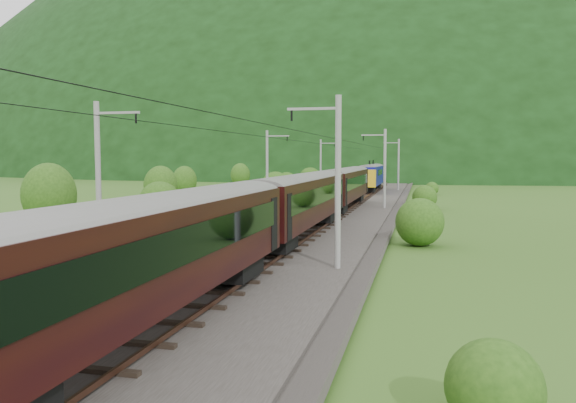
# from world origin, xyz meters

# --- Properties ---
(ground) EXTENTS (600.00, 600.00, 0.00)m
(ground) POSITION_xyz_m (0.00, 0.00, 0.00)
(ground) COLOR #35591C
(ground) RESTS_ON ground
(railbed) EXTENTS (14.00, 220.00, 0.30)m
(railbed) POSITION_xyz_m (0.00, 10.00, 0.15)
(railbed) COLOR #38332D
(railbed) RESTS_ON ground
(track_left) EXTENTS (2.40, 220.00, 0.27)m
(track_left) POSITION_xyz_m (-2.40, 10.00, 0.37)
(track_left) COLOR brown
(track_left) RESTS_ON railbed
(track_right) EXTENTS (2.40, 220.00, 0.27)m
(track_right) POSITION_xyz_m (2.40, 10.00, 0.37)
(track_right) COLOR brown
(track_right) RESTS_ON railbed
(catenary_left) EXTENTS (2.54, 192.28, 8.00)m
(catenary_left) POSITION_xyz_m (-6.12, 32.00, 4.50)
(catenary_left) COLOR gray
(catenary_left) RESTS_ON railbed
(catenary_right) EXTENTS (2.54, 192.28, 8.00)m
(catenary_right) POSITION_xyz_m (6.12, 32.00, 4.50)
(catenary_right) COLOR gray
(catenary_right) RESTS_ON railbed
(overhead_wires) EXTENTS (4.83, 198.00, 0.03)m
(overhead_wires) POSITION_xyz_m (0.00, 10.00, 7.10)
(overhead_wires) COLOR black
(overhead_wires) RESTS_ON ground
(mountain_main) EXTENTS (504.00, 360.00, 244.00)m
(mountain_main) POSITION_xyz_m (0.00, 260.00, 0.00)
(mountain_main) COLOR black
(mountain_main) RESTS_ON ground
(mountain_ridge) EXTENTS (336.00, 280.00, 132.00)m
(mountain_ridge) POSITION_xyz_m (-120.00, 300.00, 0.00)
(mountain_ridge) COLOR black
(mountain_ridge) RESTS_ON ground
(train) EXTENTS (2.70, 109.21, 4.69)m
(train) POSITION_xyz_m (2.40, 9.82, 3.25)
(train) COLOR black
(train) RESTS_ON ground
(hazard_post_near) EXTENTS (0.14, 0.14, 1.30)m
(hazard_post_near) POSITION_xyz_m (-0.03, 31.67, 0.95)
(hazard_post_near) COLOR red
(hazard_post_near) RESTS_ON railbed
(hazard_post_far) EXTENTS (0.15, 0.15, 1.38)m
(hazard_post_far) POSITION_xyz_m (0.76, 67.98, 0.99)
(hazard_post_far) COLOR red
(hazard_post_far) RESTS_ON railbed
(signal) EXTENTS (0.24, 0.24, 2.14)m
(signal) POSITION_xyz_m (-3.20, 40.64, 1.56)
(signal) COLOR black
(signal) RESTS_ON railbed
(vegetation_left) EXTENTS (12.24, 146.41, 5.81)m
(vegetation_left) POSITION_xyz_m (-13.10, 10.25, 2.13)
(vegetation_left) COLOR #254A13
(vegetation_left) RESTS_ON ground
(vegetation_right) EXTENTS (4.04, 101.38, 2.67)m
(vegetation_right) POSITION_xyz_m (10.29, 0.60, 1.22)
(vegetation_right) COLOR #254A13
(vegetation_right) RESTS_ON ground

